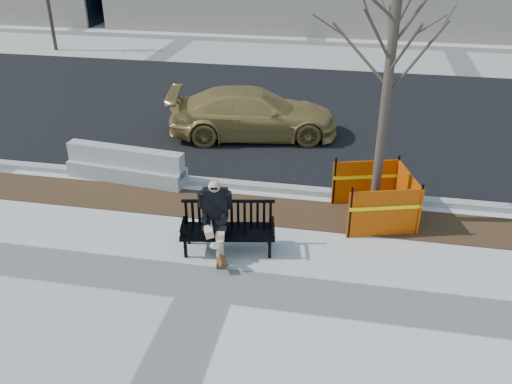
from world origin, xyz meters
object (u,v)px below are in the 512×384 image
at_px(bench, 228,250).
at_px(seated_man, 216,249).
at_px(tree_fence, 372,218).
at_px(sedan, 253,136).
at_px(jersey_barrier_left, 128,180).

height_order(bench, seated_man, seated_man).
xyz_separation_m(bench, tree_fence, (2.59, 1.68, 0.00)).
bearing_deg(sedan, seated_man, 172.46).
bearing_deg(tree_fence, jersey_barrier_left, 172.60).
bearing_deg(bench, sedan, 86.04).
distance_m(seated_man, jersey_barrier_left, 3.65).
relative_size(tree_fence, jersey_barrier_left, 1.88).
relative_size(tree_fence, sedan, 1.17).
bearing_deg(jersey_barrier_left, bench, -32.57).
distance_m(seated_man, tree_fence, 3.28).
relative_size(bench, tree_fence, 0.33).
height_order(tree_fence, jersey_barrier_left, tree_fence).
relative_size(bench, jersey_barrier_left, 0.61).
height_order(seated_man, tree_fence, tree_fence).
bearing_deg(sedan, bench, 174.79).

